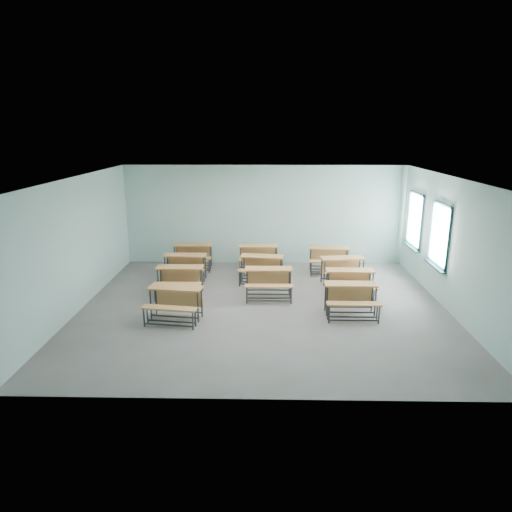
{
  "coord_description": "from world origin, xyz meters",
  "views": [
    {
      "loc": [
        0.04,
        -10.58,
        4.27
      ],
      "look_at": [
        -0.21,
        1.2,
        1.0
      ],
      "focal_mm": 32.0,
      "sensor_mm": 36.0,
      "label": 1
    }
  ],
  "objects_px": {
    "desk_unit_r0c2": "(351,295)",
    "desk_unit_r1c0": "(180,277)",
    "desk_unit_r2c0": "(185,264)",
    "desk_unit_r3c2": "(329,256)",
    "desk_unit_r0c0": "(175,299)",
    "desk_unit_r2c2": "(344,267)",
    "desk_unit_r1c1": "(269,279)",
    "desk_unit_r2c1": "(262,265)",
    "desk_unit_r1c2": "(350,280)",
    "desk_unit_r3c0": "(193,253)",
    "desk_unit_r3c1": "(258,254)"
  },
  "relations": [
    {
      "from": "desk_unit_r3c1",
      "to": "desk_unit_r1c0",
      "type": "bearing_deg",
      "value": -132.78
    },
    {
      "from": "desk_unit_r2c1",
      "to": "desk_unit_r3c2",
      "type": "distance_m",
      "value": 2.31
    },
    {
      "from": "desk_unit_r0c2",
      "to": "desk_unit_r1c1",
      "type": "relative_size",
      "value": 0.99
    },
    {
      "from": "desk_unit_r1c1",
      "to": "desk_unit_r2c1",
      "type": "height_order",
      "value": "same"
    },
    {
      "from": "desk_unit_r3c0",
      "to": "desk_unit_r3c1",
      "type": "distance_m",
      "value": 2.09
    },
    {
      "from": "desk_unit_r2c1",
      "to": "desk_unit_r3c2",
      "type": "relative_size",
      "value": 1.04
    },
    {
      "from": "desk_unit_r2c0",
      "to": "desk_unit_r3c1",
      "type": "bearing_deg",
      "value": 29.58
    },
    {
      "from": "desk_unit_r2c1",
      "to": "desk_unit_r3c2",
      "type": "height_order",
      "value": "same"
    },
    {
      "from": "desk_unit_r2c0",
      "to": "desk_unit_r1c0",
      "type": "bearing_deg",
      "value": -84.92
    },
    {
      "from": "desk_unit_r0c0",
      "to": "desk_unit_r2c2",
      "type": "distance_m",
      "value": 5.04
    },
    {
      "from": "desk_unit_r1c0",
      "to": "desk_unit_r3c0",
      "type": "relative_size",
      "value": 0.99
    },
    {
      "from": "desk_unit_r0c2",
      "to": "desk_unit_r1c0",
      "type": "distance_m",
      "value": 4.48
    },
    {
      "from": "desk_unit_r2c0",
      "to": "desk_unit_r3c0",
      "type": "height_order",
      "value": "same"
    },
    {
      "from": "desk_unit_r3c0",
      "to": "desk_unit_r3c1",
      "type": "height_order",
      "value": "same"
    },
    {
      "from": "desk_unit_r3c2",
      "to": "desk_unit_r1c0",
      "type": "bearing_deg",
      "value": -149.67
    },
    {
      "from": "desk_unit_r1c0",
      "to": "desk_unit_r0c2",
      "type": "bearing_deg",
      "value": -17.06
    },
    {
      "from": "desk_unit_r2c0",
      "to": "desk_unit_r3c2",
      "type": "xyz_separation_m",
      "value": [
        4.31,
        0.95,
        0.0
      ]
    },
    {
      "from": "desk_unit_r1c2",
      "to": "desk_unit_r2c1",
      "type": "relative_size",
      "value": 0.93
    },
    {
      "from": "desk_unit_r2c1",
      "to": "desk_unit_r0c0",
      "type": "bearing_deg",
      "value": -118.21
    },
    {
      "from": "desk_unit_r1c2",
      "to": "desk_unit_r3c2",
      "type": "relative_size",
      "value": 0.97
    },
    {
      "from": "desk_unit_r2c0",
      "to": "desk_unit_r3c1",
      "type": "distance_m",
      "value": 2.41
    },
    {
      "from": "desk_unit_r1c1",
      "to": "desk_unit_r2c1",
      "type": "xyz_separation_m",
      "value": [
        -0.2,
        1.24,
        0.0
      ]
    },
    {
      "from": "desk_unit_r0c2",
      "to": "desk_unit_r2c0",
      "type": "distance_m",
      "value": 5.03
    },
    {
      "from": "desk_unit_r1c1",
      "to": "desk_unit_r2c0",
      "type": "height_order",
      "value": "same"
    },
    {
      "from": "desk_unit_r3c0",
      "to": "desk_unit_r2c0",
      "type": "bearing_deg",
      "value": -93.32
    },
    {
      "from": "desk_unit_r2c0",
      "to": "desk_unit_r2c2",
      "type": "distance_m",
      "value": 4.57
    },
    {
      "from": "desk_unit_r1c2",
      "to": "desk_unit_r3c0",
      "type": "height_order",
      "value": "same"
    },
    {
      "from": "desk_unit_r0c2",
      "to": "desk_unit_r3c2",
      "type": "distance_m",
      "value": 3.44
    },
    {
      "from": "desk_unit_r1c0",
      "to": "desk_unit_r2c2",
      "type": "xyz_separation_m",
      "value": [
        4.49,
        1.0,
        0.0
      ]
    },
    {
      "from": "desk_unit_r1c2",
      "to": "desk_unit_r3c0",
      "type": "bearing_deg",
      "value": 150.03
    },
    {
      "from": "desk_unit_r1c1",
      "to": "desk_unit_r3c1",
      "type": "distance_m",
      "value": 2.46
    },
    {
      "from": "desk_unit_r0c0",
      "to": "desk_unit_r2c1",
      "type": "distance_m",
      "value": 3.41
    },
    {
      "from": "desk_unit_r1c1",
      "to": "desk_unit_r1c2",
      "type": "xyz_separation_m",
      "value": [
        2.11,
        -0.09,
        0.0
      ]
    },
    {
      "from": "desk_unit_r3c1",
      "to": "desk_unit_r2c0",
      "type": "bearing_deg",
      "value": -153.45
    },
    {
      "from": "desk_unit_r0c2",
      "to": "desk_unit_r2c1",
      "type": "bearing_deg",
      "value": 131.66
    },
    {
      "from": "desk_unit_r0c0",
      "to": "desk_unit_r0c2",
      "type": "xyz_separation_m",
      "value": [
        4.11,
        0.35,
        0.0
      ]
    },
    {
      "from": "desk_unit_r2c1",
      "to": "desk_unit_r2c2",
      "type": "xyz_separation_m",
      "value": [
        2.33,
        -0.14,
        0.0
      ]
    },
    {
      "from": "desk_unit_r0c0",
      "to": "desk_unit_r2c0",
      "type": "relative_size",
      "value": 1.06
    },
    {
      "from": "desk_unit_r0c2",
      "to": "desk_unit_r3c1",
      "type": "relative_size",
      "value": 0.99
    },
    {
      "from": "desk_unit_r0c0",
      "to": "desk_unit_r3c0",
      "type": "bearing_deg",
      "value": 100.71
    },
    {
      "from": "desk_unit_r0c2",
      "to": "desk_unit_r0c0",
      "type": "bearing_deg",
      "value": -174.82
    },
    {
      "from": "desk_unit_r0c0",
      "to": "desk_unit_r2c0",
      "type": "distance_m",
      "value": 2.85
    },
    {
      "from": "desk_unit_r1c0",
      "to": "desk_unit_r2c2",
      "type": "height_order",
      "value": "same"
    },
    {
      "from": "desk_unit_r3c2",
      "to": "desk_unit_r2c1",
      "type": "bearing_deg",
      "value": -150.5
    },
    {
      "from": "desk_unit_r1c0",
      "to": "desk_unit_r2c0",
      "type": "bearing_deg",
      "value": 93.12
    },
    {
      "from": "desk_unit_r1c2",
      "to": "desk_unit_r0c2",
      "type": "bearing_deg",
      "value": -98.74
    },
    {
      "from": "desk_unit_r0c0",
      "to": "desk_unit_r3c0",
      "type": "distance_m",
      "value": 4.09
    },
    {
      "from": "desk_unit_r1c0",
      "to": "desk_unit_r1c1",
      "type": "bearing_deg",
      "value": -2.94
    },
    {
      "from": "desk_unit_r0c0",
      "to": "desk_unit_r2c2",
      "type": "height_order",
      "value": "same"
    },
    {
      "from": "desk_unit_r0c2",
      "to": "desk_unit_r1c0",
      "type": "xyz_separation_m",
      "value": [
        -4.3,
        1.29,
        0.0
      ]
    }
  ]
}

